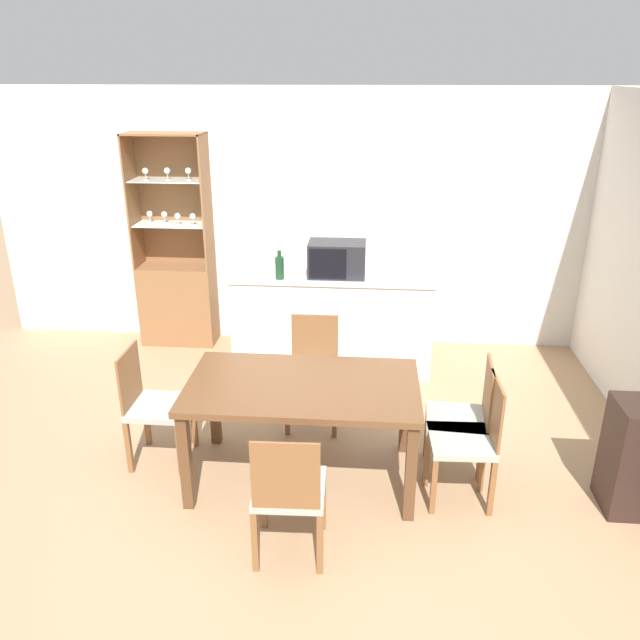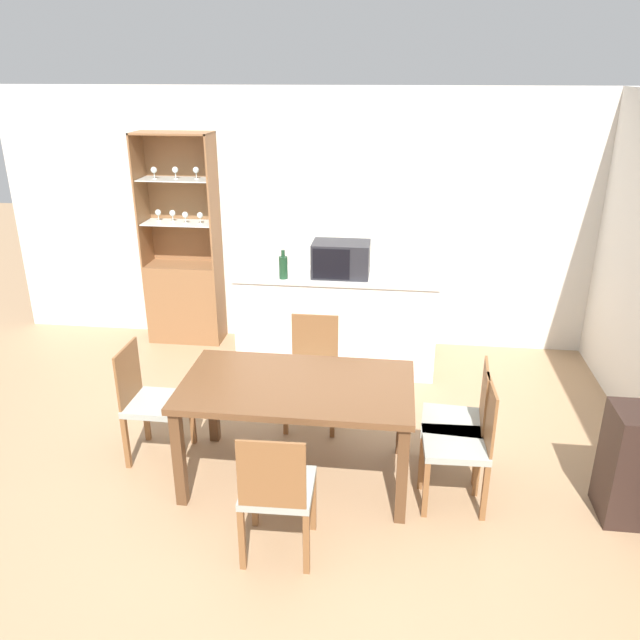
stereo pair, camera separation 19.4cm
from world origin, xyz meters
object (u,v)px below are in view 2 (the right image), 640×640
(dining_chair_side_right_far, at_px, (459,422))
(dining_chair_side_left_far, at_px, (151,402))
(dining_chair_head_far, at_px, (313,371))
(dining_chair_side_right_near, at_px, (462,443))
(dining_table, at_px, (297,395))
(wine_bottle, at_px, (283,267))
(microwave, at_px, (341,259))
(dining_chair_head_near, at_px, (277,491))
(display_cabinet, at_px, (185,284))

(dining_chair_side_right_far, distance_m, dining_chair_side_left_far, 2.19)
(dining_chair_head_far, relative_size, dining_chair_side_right_near, 1.00)
(dining_table, distance_m, wine_bottle, 1.71)
(dining_chair_side_left_far, relative_size, wine_bottle, 3.31)
(microwave, bearing_deg, dining_chair_head_near, -92.81)
(display_cabinet, xyz_separation_m, dining_chair_head_near, (1.55, -3.05, -0.16))
(dining_chair_head_near, distance_m, microwave, 2.62)
(display_cabinet, distance_m, dining_chair_side_left_far, 2.20)
(display_cabinet, distance_m, dining_table, 2.76)
(dining_chair_head_near, relative_size, microwave, 1.70)
(dining_chair_head_near, distance_m, dining_chair_side_left_far, 1.42)
(dining_chair_side_right_near, bearing_deg, display_cabinet, 45.69)
(dining_chair_side_right_far, distance_m, dining_chair_side_right_near, 0.26)
(dining_chair_side_left_far, height_order, dining_chair_side_right_near, same)
(display_cabinet, height_order, dining_chair_side_left_far, display_cabinet)
(dining_chair_side_right_far, height_order, microwave, microwave)
(dining_chair_side_left_far, xyz_separation_m, dining_chair_head_far, (1.10, 0.63, 0.00))
(display_cabinet, xyz_separation_m, dining_table, (1.55, -2.28, 0.04))
(display_cabinet, xyz_separation_m, wine_bottle, (1.17, -0.66, 0.43))
(wine_bottle, bearing_deg, dining_chair_head_near, -80.95)
(microwave, bearing_deg, dining_chair_head_far, -97.15)
(dining_table, xyz_separation_m, wine_bottle, (-0.38, 1.63, 0.39))
(dining_chair_head_near, bearing_deg, microwave, 85.45)
(dining_chair_side_right_far, xyz_separation_m, dining_chair_side_left_far, (-2.19, 0.00, 0.00))
(dining_chair_head_near, height_order, dining_chair_head_far, same)
(dining_chair_side_right_far, distance_m, dining_chair_head_near, 1.41)
(dining_table, height_order, wine_bottle, wine_bottle)
(display_cabinet, bearing_deg, dining_table, -55.87)
(display_cabinet, xyz_separation_m, dining_chair_side_right_far, (2.64, -2.15, -0.16))
(display_cabinet, distance_m, dining_chair_head_near, 3.42)
(dining_chair_side_left_far, xyz_separation_m, dining_chair_side_right_near, (2.19, -0.27, 0.00))
(dining_chair_side_right_far, bearing_deg, display_cabinet, 55.04)
(dining_chair_side_left_far, distance_m, microwave, 2.14)
(display_cabinet, distance_m, microwave, 1.82)
(dining_table, bearing_deg, display_cabinet, 124.13)
(wine_bottle, bearing_deg, dining_chair_side_right_near, -50.01)
(dining_table, relative_size, dining_chair_side_left_far, 1.78)
(dining_chair_side_left_far, bearing_deg, dining_chair_head_near, 50.97)
(dining_chair_head_near, bearing_deg, dining_chair_side_right_far, 37.59)
(microwave, bearing_deg, display_cabinet, 162.86)
(dining_chair_head_near, xyz_separation_m, dining_chair_head_far, (-0.00, 1.53, 0.00))
(wine_bottle, bearing_deg, display_cabinet, 150.66)
(dining_table, height_order, dining_chair_side_left_far, dining_chair_side_left_far)
(dining_chair_side_right_far, bearing_deg, dining_chair_head_near, 133.52)
(display_cabinet, distance_m, dining_chair_head_far, 2.17)
(dining_table, relative_size, dining_chair_head_near, 1.78)
(display_cabinet, relative_size, dining_chair_side_right_far, 2.45)
(display_cabinet, bearing_deg, dining_chair_head_far, -44.43)
(dining_chair_side_right_far, height_order, dining_chair_head_near, same)
(dining_table, xyz_separation_m, dining_chair_head_near, (0.00, -0.77, -0.20))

